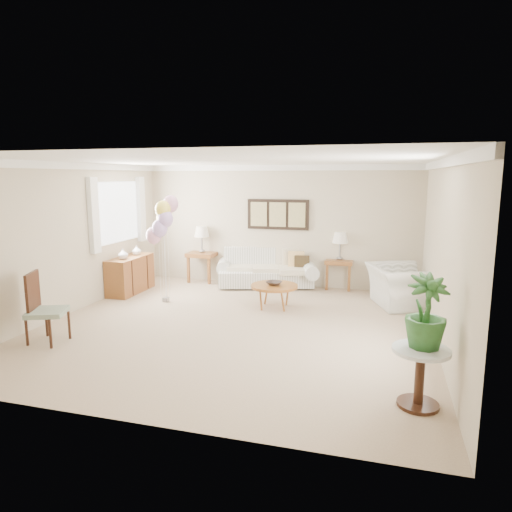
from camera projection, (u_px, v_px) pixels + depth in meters
The scene contains 18 objects.
ground_plane at pixel (235, 327), 7.26m from camera, with size 6.00×6.00×0.00m, color tan.
room_shell at pixel (229, 224), 7.10m from camera, with size 6.04×6.04×2.60m.
wall_art_triptych at pixel (278, 214), 9.80m from camera, with size 1.35×0.06×0.65m.
sofa at pixel (267, 271), 9.93m from camera, with size 2.43×1.36×0.82m.
end_table_left at pixel (202, 257), 10.29m from camera, with size 0.62×0.56×0.67m.
end_table_right at pixel (339, 264), 9.65m from camera, with size 0.57×0.52×0.63m.
lamp_left at pixel (202, 232), 10.20m from camera, with size 0.33×0.33×0.59m.
lamp_right at pixel (340, 239), 9.55m from camera, with size 0.33×0.33×0.59m.
coffee_table at pixel (274, 287), 8.23m from camera, with size 0.85×0.85×0.43m.
decor_bowl at pixel (274, 283), 8.20m from camera, with size 0.27×0.27×0.07m, color #332824.
armchair at pixel (400, 286), 8.37m from camera, with size 1.14×1.00×0.74m, color white.
side_table at pixel (420, 363), 4.67m from camera, with size 0.58×0.58×0.63m.
potted_plant at pixel (426, 312), 4.60m from camera, with size 0.43×0.43×0.76m, color #254E1D.
accent_chair at pixel (42, 306), 6.52m from camera, with size 0.65×0.65×1.02m.
credenza at pixel (130, 275), 9.36m from camera, with size 0.46×1.20×0.74m.
vase_white at pixel (123, 254), 9.02m from camera, with size 0.20×0.20×0.20m, color silver.
vase_sage at pixel (137, 250), 9.51m from camera, with size 0.18×0.18×0.19m, color silver.
balloon_cluster at pixel (163, 219), 8.40m from camera, with size 0.56×0.51×2.02m.
Camera 1 is at (2.22, -6.60, 2.36)m, focal length 32.00 mm.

